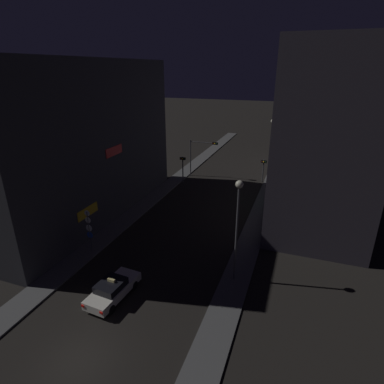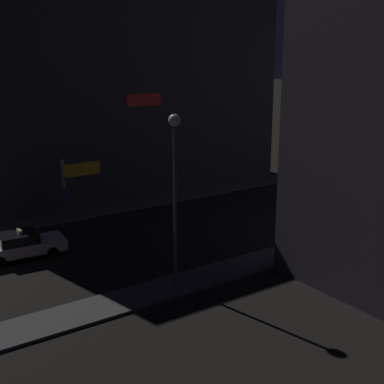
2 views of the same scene
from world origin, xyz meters
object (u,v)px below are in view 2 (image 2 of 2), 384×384
(taxi, at_px, (22,245))
(street_lamp_near_block, at_px, (175,167))
(traffic_light_overhead, at_px, (332,135))
(traffic_light_left_kerb, at_px, (292,151))
(sign_pole_left, at_px, (64,185))

(taxi, bearing_deg, street_lamp_near_block, 32.83)
(traffic_light_overhead, height_order, street_lamp_near_block, street_lamp_near_block)
(taxi, bearing_deg, traffic_light_overhead, 95.49)
(traffic_light_left_kerb, xyz_separation_m, street_lamp_near_block, (11.75, -19.24, 3.06))
(traffic_light_left_kerb, relative_size, street_lamp_near_block, 0.46)
(sign_pole_left, bearing_deg, taxi, -41.26)
(taxi, height_order, street_lamp_near_block, street_lamp_near_block)
(traffic_light_overhead, height_order, sign_pole_left, traffic_light_overhead)
(traffic_light_left_kerb, height_order, street_lamp_near_block, street_lamp_near_block)
(traffic_light_overhead, bearing_deg, street_lamp_near_block, -65.50)
(traffic_light_left_kerb, distance_m, sign_pole_left, 19.68)
(taxi, distance_m, sign_pole_left, 6.98)
(traffic_light_overhead, xyz_separation_m, sign_pole_left, (-2.48, -22.78, -1.57))
(traffic_light_overhead, relative_size, sign_pole_left, 1.39)
(taxi, height_order, traffic_light_overhead, traffic_light_overhead)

